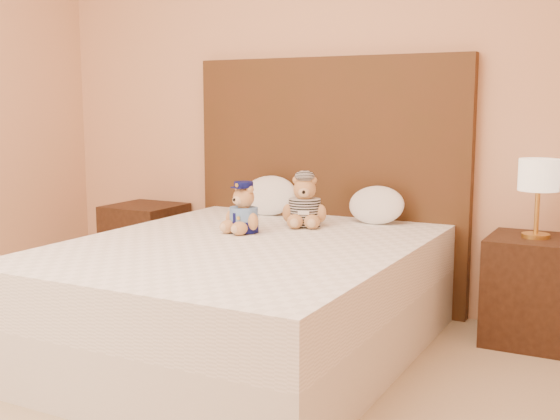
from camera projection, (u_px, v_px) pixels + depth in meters
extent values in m
cube|color=tan|center=(331.00, 82.00, 4.23)|extent=(4.00, 0.04, 2.70)
cube|color=white|center=(244.00, 321.00, 3.50)|extent=(1.60, 2.00, 0.30)
cube|color=white|center=(243.00, 267.00, 3.45)|extent=(1.60, 2.00, 0.25)
cube|color=#472815|center=(328.00, 182.00, 4.29)|extent=(1.75, 0.08, 1.50)
cube|color=#392012|center=(146.00, 245.00, 4.75)|extent=(0.45, 0.45, 0.55)
cube|color=#392012|center=(533.00, 290.00, 3.60)|extent=(0.45, 0.45, 0.55)
cylinder|color=gold|center=(536.00, 236.00, 3.56)|extent=(0.14, 0.14, 0.02)
cylinder|color=gold|center=(537.00, 210.00, 3.54)|extent=(0.02, 0.02, 0.26)
cylinder|color=beige|center=(539.00, 175.00, 3.51)|extent=(0.20, 0.20, 0.16)
ellipsoid|color=white|center=(269.00, 194.00, 4.29)|extent=(0.37, 0.24, 0.26)
ellipsoid|color=white|center=(376.00, 203.00, 3.97)|extent=(0.33, 0.21, 0.23)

